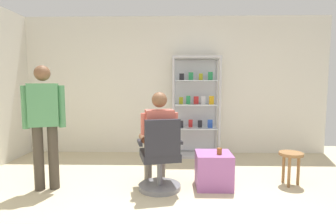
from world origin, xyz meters
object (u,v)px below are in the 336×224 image
Objects in this scene: display_cabinet_main at (196,106)px; tea_glass at (220,151)px; seated_shopkeeper at (158,135)px; wooden_stool at (291,159)px; standing_customer at (45,120)px; storage_crate at (214,170)px; office_chair at (161,161)px.

tea_glass is at bearing -83.76° from display_cabinet_main.
seated_shopkeeper is 2.82× the size of wooden_stool.
standing_customer is (-2.28, -0.07, 0.42)m from tea_glass.
storage_crate is 1.04× the size of wooden_stool.
wooden_stool is at bearing -52.57° from display_cabinet_main.
standing_customer is at bearing -174.21° from seated_shopkeeper.
storage_crate is (0.75, -0.01, -0.48)m from seated_shopkeeper.
tea_glass is (0.19, -1.73, -0.45)m from display_cabinet_main.
seated_shopkeeper is at bearing -110.75° from display_cabinet_main.
wooden_stool is at bearing 5.04° from storage_crate.
wooden_stool is at bearing 2.71° from seated_shopkeeper.
display_cabinet_main is at bearing 69.25° from seated_shopkeeper.
display_cabinet_main is at bearing 96.24° from tea_glass.
standing_customer is at bearing -178.20° from tea_glass.
display_cabinet_main is 22.57× the size of tea_glass.
standing_customer is at bearing -176.37° from storage_crate.
display_cabinet_main is 2.76m from standing_customer.
office_chair is at bearing -107.98° from display_cabinet_main.
office_chair reaches higher than wooden_stool.
display_cabinet_main is 1.79m from tea_glass.
standing_customer is at bearing -139.34° from display_cabinet_main.
wooden_stool is (1.01, 0.16, -0.15)m from tea_glass.
tea_glass is at bearing 6.01° from office_chair.
standing_customer reaches higher than storage_crate.
display_cabinet_main reaches higher than seated_shopkeeper.
standing_customer is 3.35m from wooden_stool.
office_chair is 1.80m from wooden_stool.
storage_crate is at bearing -0.61° from seated_shopkeeper.
display_cabinet_main reaches higher than tea_glass.
storage_crate reaches higher than wooden_stool.
tea_glass reaches higher than storage_crate.
storage_crate is (0.13, -1.66, -0.73)m from display_cabinet_main.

